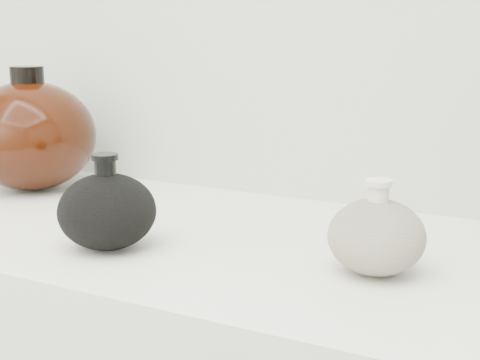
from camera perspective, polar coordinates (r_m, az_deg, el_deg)
The scene contains 3 objects.
black_gourd_vase at distance 0.88m, azimuth -11.27°, elevation -2.56°, with size 0.16×0.16×0.12m.
cream_gourd_vase at distance 0.79m, azimuth 11.56°, elevation -4.69°, with size 0.11×0.11×0.11m.
left_round_pot at distance 1.24m, azimuth -17.40°, elevation 3.67°, with size 0.23×0.23×0.22m.
Camera 1 is at (0.41, 0.18, 1.17)m, focal length 50.00 mm.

